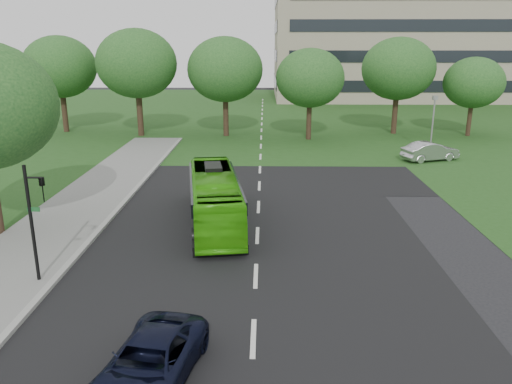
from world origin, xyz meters
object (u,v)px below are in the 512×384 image
tree_park_b (225,70)px  tree_park_f (60,67)px  tree_park_e (474,83)px  camera_pole (433,116)px  tree_park_a (137,64)px  sedan (430,151)px  office_building (408,14)px  tree_park_d (398,69)px  traffic_light (34,216)px  bus (215,198)px  suv (150,363)px  tree_park_c (310,78)px

tree_park_b → tree_park_f: 15.67m
tree_park_e → camera_pole: bearing=-128.2°
tree_park_a → sedan: 26.02m
office_building → tree_park_e: 35.64m
tree_park_b → tree_park_d: tree_park_b is taller
tree_park_e → tree_park_f: (-37.76, 1.60, 1.27)m
tree_park_d → traffic_light: (-19.95, -31.10, -3.42)m
bus → traffic_light: bearing=-140.0°
tree_park_b → bus: tree_park_b is taller
office_building → camera_pole: size_ratio=9.20×
office_building → tree_park_b: size_ratio=4.56×
camera_pole → sedan: bearing=-123.7°
suv → tree_park_c: bearing=89.1°
tree_park_f → traffic_light: size_ratio=2.08×
tree_park_d → traffic_light: size_ratio=2.05×
camera_pole → tree_park_f: bearing=149.0°
bus → camera_pole: camera_pole is taller
tree_park_c → bus: tree_park_c is taller
tree_park_a → camera_pole: (24.33, -6.95, -3.62)m
office_building → tree_park_f: 52.86m
suv → camera_pole: size_ratio=0.97×
tree_park_b → bus: 23.85m
tree_park_e → bus: 31.86m
tree_park_c → bus: bearing=-105.9°
suv → camera_pole: camera_pole is taller
tree_park_a → tree_park_e: tree_park_a is taller
tree_park_f → traffic_light: 33.71m
tree_park_f → camera_pole: (32.02, -8.89, -3.25)m
traffic_light → camera_pole: (20.73, 22.67, 0.30)m
tree_park_b → tree_park_d: size_ratio=1.00×
tree_park_e → sedan: tree_park_e is taller
traffic_light → tree_park_b: bearing=105.0°
tree_park_b → traffic_light: bearing=-98.2°
bus → suv: bearing=-101.2°
tree_park_c → tree_park_d: 8.88m
tree_park_a → traffic_light: tree_park_a is taller
tree_park_c → tree_park_d: tree_park_d is taller
tree_park_a → suv: bearing=-76.2°
camera_pole → traffic_light: bearing=-147.9°
tree_park_b → tree_park_d: (15.70, 1.49, -0.00)m
office_building → tree_park_c: (-17.77, -36.68, -7.20)m
tree_park_c → camera_pole: 10.77m
office_building → tree_park_e: (-2.97, -34.67, -7.71)m
tree_park_e → camera_pole: 9.49m
suv → tree_park_e: bearing=69.1°
tree_park_f → tree_park_a: bearing=-14.2°
tree_park_a → camera_pole: bearing=-15.9°
tree_park_d → traffic_light: 37.11m
tree_park_c → suv: (-6.69, -33.28, -4.71)m
tree_park_f → traffic_light: (11.29, -31.56, -3.55)m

